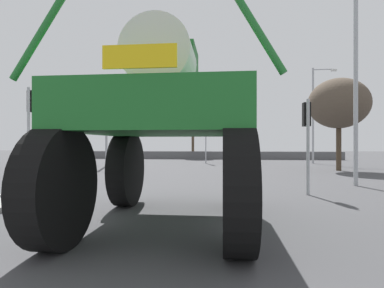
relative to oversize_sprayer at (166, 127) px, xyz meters
The scene contains 14 objects.
ground_plane 11.23m from the oversize_sprayer, 92.65° to the left, with size 120.00×120.00×0.00m, color #424244.
oversize_sprayer is the anchor object (origin of this frame).
sedan_ahead 22.14m from the oversize_sprayer, 84.69° to the left, with size 2.24×4.27×1.52m.
traffic_signal_near_left 7.86m from the oversize_sprayer, 144.51° to the left, with size 0.24×0.54×3.98m.
traffic_signal_near_right 6.14m from the oversize_sprayer, 47.92° to the left, with size 0.24×0.54×3.34m.
traffic_signal_far_left 21.43m from the oversize_sprayer, 92.01° to the left, with size 0.24×0.55×4.18m.
traffic_signal_far_right 21.57m from the oversize_sprayer, 83.04° to the left, with size 0.24×0.55×3.57m.
streetlight_near_right 10.13m from the oversize_sprayer, 45.79° to the left, with size 2.05×0.24×8.16m.
streetlight_far_left 18.72m from the oversize_sprayer, 116.02° to the left, with size 1.89×0.24×7.00m.
streetlight_far_right 24.28m from the oversize_sprayer, 67.90° to the left, with size 2.13×0.24×8.67m.
bare_tree_left 19.90m from the oversize_sprayer, 125.48° to the left, with size 3.39×3.39×6.40m.
bare_tree_right 17.23m from the oversize_sprayer, 59.76° to the left, with size 3.91×3.91×6.13m.
bare_tree_far_center 32.08m from the oversize_sprayer, 95.74° to the left, with size 3.25×3.25×7.36m.
roadside_barrier 28.85m from the oversize_sprayer, 91.01° to the left, with size 28.89×0.24×0.90m, color #59595B.
Camera 1 is at (1.91, 0.25, 1.77)m, focal length 28.85 mm.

